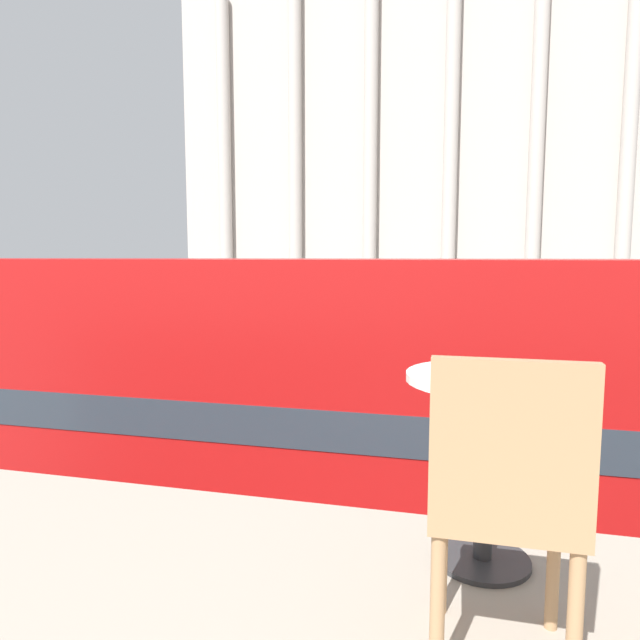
{
  "coord_description": "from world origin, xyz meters",
  "views": [
    {
      "loc": [
        0.88,
        -2.5,
        4.45
      ],
      "look_at": [
        -3.45,
        14.98,
        2.41
      ],
      "focal_mm": 32.0,
      "sensor_mm": 36.0,
      "label": 1
    }
  ],
  "objects_px": {
    "cafe_dining_table": "(487,426)",
    "pedestrian_red": "(628,319)",
    "pedestrian_grey": "(513,313)",
    "pedestrian_yellow": "(513,332)",
    "plaza_building_left": "(419,142)",
    "traffic_light_mid": "(557,327)",
    "double_decker_bus": "(191,402)",
    "traffic_light_near": "(318,342)",
    "cafe_chair_0": "(505,496)"
  },
  "relations": [
    {
      "from": "pedestrian_red",
      "to": "double_decker_bus",
      "type": "bearing_deg",
      "value": -130.54
    },
    {
      "from": "pedestrian_red",
      "to": "pedestrian_grey",
      "type": "xyz_separation_m",
      "value": [
        -5.95,
        1.4,
        0.05
      ]
    },
    {
      "from": "traffic_light_mid",
      "to": "pedestrian_yellow",
      "type": "bearing_deg",
      "value": 95.75
    },
    {
      "from": "pedestrian_grey",
      "to": "traffic_light_near",
      "type": "bearing_deg",
      "value": 178.1
    },
    {
      "from": "cafe_chair_0",
      "to": "traffic_light_near",
      "type": "bearing_deg",
      "value": 103.14
    },
    {
      "from": "cafe_dining_table",
      "to": "traffic_light_near",
      "type": "height_order",
      "value": "traffic_light_near"
    },
    {
      "from": "traffic_light_mid",
      "to": "double_decker_bus",
      "type": "bearing_deg",
      "value": -117.7
    },
    {
      "from": "pedestrian_grey",
      "to": "double_decker_bus",
      "type": "bearing_deg",
      "value": 178.95
    },
    {
      "from": "cafe_chair_0",
      "to": "pedestrian_grey",
      "type": "relative_size",
      "value": 0.52
    },
    {
      "from": "cafe_chair_0",
      "to": "traffic_light_near",
      "type": "distance_m",
      "value": 10.52
    },
    {
      "from": "cafe_chair_0",
      "to": "pedestrian_yellow",
      "type": "height_order",
      "value": "cafe_chair_0"
    },
    {
      "from": "cafe_dining_table",
      "to": "pedestrian_yellow",
      "type": "height_order",
      "value": "cafe_dining_table"
    },
    {
      "from": "pedestrian_grey",
      "to": "traffic_light_mid",
      "type": "bearing_deg",
      "value": -168.33
    },
    {
      "from": "pedestrian_grey",
      "to": "pedestrian_yellow",
      "type": "bearing_deg",
      "value": -172.78
    },
    {
      "from": "pedestrian_red",
      "to": "pedestrian_grey",
      "type": "distance_m",
      "value": 6.11
    },
    {
      "from": "traffic_light_near",
      "to": "traffic_light_mid",
      "type": "bearing_deg",
      "value": 53.5
    },
    {
      "from": "cafe_dining_table",
      "to": "pedestrian_red",
      "type": "relative_size",
      "value": 0.44
    },
    {
      "from": "traffic_light_near",
      "to": "pedestrian_yellow",
      "type": "bearing_deg",
      "value": 70.83
    },
    {
      "from": "double_decker_bus",
      "to": "traffic_light_near",
      "type": "height_order",
      "value": "double_decker_bus"
    },
    {
      "from": "plaza_building_left",
      "to": "traffic_light_near",
      "type": "height_order",
      "value": "plaza_building_left"
    },
    {
      "from": "traffic_light_mid",
      "to": "pedestrian_grey",
      "type": "distance_m",
      "value": 16.53
    },
    {
      "from": "traffic_light_mid",
      "to": "pedestrian_red",
      "type": "distance_m",
      "value": 16.29
    },
    {
      "from": "pedestrian_red",
      "to": "pedestrian_yellow",
      "type": "relative_size",
      "value": 0.91
    },
    {
      "from": "cafe_chair_0",
      "to": "traffic_light_near",
      "type": "height_order",
      "value": "cafe_chair_0"
    },
    {
      "from": "cafe_dining_table",
      "to": "traffic_light_near",
      "type": "bearing_deg",
      "value": 107.77
    },
    {
      "from": "cafe_dining_table",
      "to": "pedestrian_red",
      "type": "bearing_deg",
      "value": 74.62
    },
    {
      "from": "plaza_building_left",
      "to": "pedestrian_red",
      "type": "height_order",
      "value": "plaza_building_left"
    },
    {
      "from": "cafe_chair_0",
      "to": "traffic_light_mid",
      "type": "relative_size",
      "value": 0.28
    },
    {
      "from": "pedestrian_yellow",
      "to": "double_decker_bus",
      "type": "bearing_deg",
      "value": -30.04
    },
    {
      "from": "plaza_building_left",
      "to": "pedestrian_red",
      "type": "distance_m",
      "value": 20.61
    },
    {
      "from": "plaza_building_left",
      "to": "pedestrian_red",
      "type": "xyz_separation_m",
      "value": [
        12.52,
        -10.91,
        -12.21
      ]
    },
    {
      "from": "pedestrian_red",
      "to": "cafe_chair_0",
      "type": "bearing_deg",
      "value": -121.1
    },
    {
      "from": "double_decker_bus",
      "to": "traffic_light_near",
      "type": "distance_m",
      "value": 4.61
    },
    {
      "from": "cafe_chair_0",
      "to": "traffic_light_mid",
      "type": "distance_m",
      "value": 18.37
    },
    {
      "from": "plaza_building_left",
      "to": "pedestrian_yellow",
      "type": "xyz_separation_m",
      "value": [
        5.8,
        -18.96,
        -12.11
      ]
    },
    {
      "from": "plaza_building_left",
      "to": "pedestrian_yellow",
      "type": "bearing_deg",
      "value": -73.0
    },
    {
      "from": "plaza_building_left",
      "to": "pedestrian_yellow",
      "type": "distance_m",
      "value": 23.23
    },
    {
      "from": "traffic_light_near",
      "to": "traffic_light_mid",
      "type": "height_order",
      "value": "traffic_light_near"
    },
    {
      "from": "traffic_light_near",
      "to": "pedestrian_yellow",
      "type": "distance_m",
      "value": 16.06
    },
    {
      "from": "traffic_light_near",
      "to": "cafe_chair_0",
      "type": "bearing_deg",
      "value": -73.08
    },
    {
      "from": "traffic_light_near",
      "to": "traffic_light_mid",
      "type": "distance_m",
      "value": 10.03
    },
    {
      "from": "cafe_chair_0",
      "to": "pedestrian_grey",
      "type": "distance_m",
      "value": 34.79
    },
    {
      "from": "double_decker_bus",
      "to": "cafe_chair_0",
      "type": "distance_m",
      "value": 6.73
    },
    {
      "from": "cafe_chair_0",
      "to": "traffic_light_near",
      "type": "relative_size",
      "value": 0.22
    },
    {
      "from": "plaza_building_left",
      "to": "traffic_light_near",
      "type": "xyz_separation_m",
      "value": [
        0.55,
        -34.06,
        -10.53
      ]
    },
    {
      "from": "traffic_light_near",
      "to": "pedestrian_red",
      "type": "height_order",
      "value": "traffic_light_near"
    },
    {
      "from": "double_decker_bus",
      "to": "cafe_dining_table",
      "type": "bearing_deg",
      "value": -57.97
    },
    {
      "from": "pedestrian_yellow",
      "to": "plaza_building_left",
      "type": "bearing_deg",
      "value": -176.3
    },
    {
      "from": "cafe_dining_table",
      "to": "pedestrian_red",
      "type": "distance_m",
      "value": 33.89
    },
    {
      "from": "pedestrian_red",
      "to": "pedestrian_yellow",
      "type": "height_order",
      "value": "pedestrian_yellow"
    }
  ]
}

